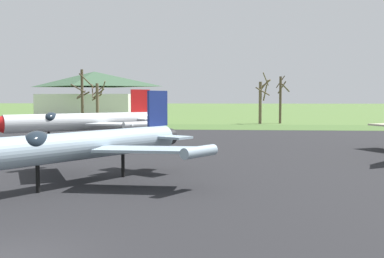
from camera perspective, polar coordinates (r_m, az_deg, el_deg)
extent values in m
cube|color=black|center=(30.45, -6.32, -4.08)|extent=(99.89, 60.90, 0.05)
cube|color=#43622D|center=(66.43, -0.30, 0.25)|extent=(159.89, 12.00, 0.06)
cylinder|color=#8EA3B2|center=(23.13, -12.94, -1.94)|extent=(7.46, 10.50, 1.34)
cylinder|color=black|center=(27.39, -3.04, -0.95)|extent=(1.19, 1.13, 0.94)
ellipsoid|color=#19232D|center=(21.56, -18.25, -1.46)|extent=(1.00, 1.88, 0.94)
cube|color=#8EA3B2|center=(26.30, -15.06, -1.50)|extent=(3.97, 5.19, 0.13)
cube|color=#8EA3B2|center=(21.78, -5.27, -2.48)|extent=(4.84, 2.25, 0.13)
cylinder|color=#8EA3B2|center=(28.63, -16.83, -1.11)|extent=(1.59, 2.08, 0.50)
cylinder|color=#8EA3B2|center=(20.80, 0.89, -2.76)|extent=(1.59, 2.08, 0.50)
cube|color=navy|center=(26.69, -4.18, 2.50)|extent=(0.97, 1.37, 1.99)
cube|color=#8EA3B2|center=(27.52, -6.16, -0.74)|extent=(2.25, 2.07, 0.13)
cube|color=#8EA3B2|center=(25.92, -2.32, -1.00)|extent=(2.25, 2.07, 0.13)
cylinder|color=black|center=(21.79, -18.12, -5.83)|extent=(0.18, 0.18, 1.25)
cylinder|color=black|center=(24.98, -8.34, -4.45)|extent=(0.18, 0.18, 1.25)
cylinder|color=silver|center=(41.31, -13.23, 0.84)|extent=(10.80, 9.30, 1.48)
cylinder|color=black|center=(44.22, -5.14, 1.12)|extent=(1.29, 1.31, 1.03)
ellipsoid|color=#19232D|center=(40.42, -16.61, 1.30)|extent=(0.99, 1.86, 0.93)
cube|color=silver|center=(44.71, -12.32, 0.94)|extent=(3.09, 4.53, 0.14)
cube|color=silver|center=(39.44, -9.08, 0.60)|extent=(4.88, 3.79, 0.14)
cylinder|color=silver|center=(46.98, -12.50, 1.07)|extent=(2.17, 1.93, 0.55)
cylinder|color=silver|center=(37.86, -6.66, 0.49)|extent=(2.17, 1.93, 0.55)
cube|color=red|center=(43.70, -6.25, 3.41)|extent=(1.58, 1.35, 2.07)
cube|color=silver|center=(44.78, -6.99, 1.29)|extent=(2.20, 2.25, 0.14)
cube|color=silver|center=(42.70, -5.49, 1.17)|extent=(2.20, 2.25, 0.14)
cylinder|color=black|center=(40.46, -16.90, -1.31)|extent=(0.20, 0.20, 1.38)
cylinder|color=black|center=(42.53, -9.67, -0.95)|extent=(0.20, 0.20, 1.38)
cylinder|color=brown|center=(75.81, -13.12, 3.80)|extent=(0.42, 0.42, 8.53)
cylinder|color=brown|center=(74.76, -13.60, 4.79)|extent=(2.53, 0.74, 1.43)
cylinder|color=brown|center=(76.81, -13.01, 4.00)|extent=(2.13, 0.58, 1.28)
cylinder|color=brown|center=(76.44, -13.23, 4.14)|extent=(1.28, 0.84, 1.18)
cylinder|color=brown|center=(74.77, -12.60, 5.71)|extent=(1.87, 2.23, 2.28)
cylinder|color=brown|center=(76.24, -11.36, 3.03)|extent=(0.46, 0.46, 6.40)
cylinder|color=brown|center=(76.64, -10.73, 4.83)|extent=(1.45, 1.68, 2.37)
cylinder|color=brown|center=(77.01, -11.40, 3.79)|extent=(1.62, 0.70, 1.17)
cylinder|color=brown|center=(76.17, -11.93, 4.50)|extent=(0.74, 1.54, 2.25)
cylinder|color=brown|center=(77.07, -11.20, 4.23)|extent=(1.88, 0.23, 1.65)
cylinder|color=brown|center=(77.05, -11.38, 4.49)|extent=(1.70, 0.64, 1.43)
cylinder|color=brown|center=(75.81, 8.24, 3.16)|extent=(0.48, 0.48, 6.66)
cylinder|color=brown|center=(75.45, 8.89, 5.98)|extent=(1.13, 1.78, 2.04)
cylinder|color=brown|center=(74.74, 8.53, 4.52)|extent=(2.32, 0.80, 1.38)
cylinder|color=brown|center=(76.61, 8.84, 5.39)|extent=(1.70, 1.87, 1.48)
cylinder|color=brown|center=(76.05, 8.82, 4.37)|extent=(0.64, 1.76, 2.65)
cylinder|color=brown|center=(76.55, 8.65, 5.14)|extent=(1.63, 1.38, 2.04)
cylinder|color=brown|center=(77.05, 10.62, 3.46)|extent=(0.40, 0.40, 7.52)
cylinder|color=brown|center=(76.53, 11.25, 4.89)|extent=(1.47, 1.71, 1.28)
cylinder|color=brown|center=(77.67, 10.81, 4.97)|extent=(1.38, 0.81, 2.03)
cylinder|color=brown|center=(77.73, 10.64, 5.63)|extent=(1.42, 0.26, 2.01)
cube|color=silver|center=(98.23, -11.67, 2.74)|extent=(21.10, 16.05, 4.82)
pyramid|color=#38563D|center=(98.28, -11.72, 5.92)|extent=(22.16, 16.85, 3.04)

